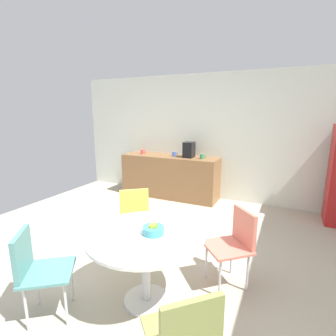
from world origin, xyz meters
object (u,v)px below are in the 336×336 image
(chair_olive, at_px, (186,335))
(mug_red, at_px, (143,152))
(mug_white, at_px, (202,156))
(mug_green, at_px, (174,154))
(chair_yellow, at_px, (135,214))
(chair_coral, at_px, (236,239))
(round_table, at_px, (145,247))
(coffee_maker, at_px, (189,150))
(fruit_bowl, at_px, (153,229))
(chair_teal, at_px, (35,264))

(chair_olive, xyz_separation_m, mug_red, (-2.52, 3.74, 0.43))
(mug_white, distance_m, mug_green, 0.64)
(mug_green, bearing_deg, chair_yellow, -78.42)
(chair_coral, distance_m, mug_white, 2.67)
(mug_white, bearing_deg, chair_olive, -73.32)
(chair_yellow, bearing_deg, chair_olive, -48.62)
(round_table, xyz_separation_m, chair_olive, (0.68, -0.69, -0.07))
(round_table, distance_m, chair_yellow, 0.97)
(round_table, distance_m, mug_white, 3.07)
(chair_yellow, distance_m, coffee_maker, 2.36)
(mug_red, distance_m, coffee_maker, 1.11)
(chair_coral, height_order, mug_green, mug_green)
(chair_yellow, relative_size, mug_green, 6.43)
(chair_yellow, bearing_deg, fruit_bowl, -47.38)
(chair_teal, relative_size, mug_white, 6.43)
(mug_red, relative_size, coffee_maker, 0.40)
(fruit_bowl, bearing_deg, round_table, -156.16)
(chair_teal, bearing_deg, chair_olive, -4.45)
(round_table, xyz_separation_m, chair_teal, (-0.78, -0.58, -0.07))
(chair_coral, bearing_deg, round_table, -137.69)
(coffee_maker, bearing_deg, mug_green, 179.51)
(chair_yellow, height_order, chair_teal, same)
(fruit_bowl, xyz_separation_m, mug_green, (-1.14, 3.02, 0.18))
(chair_olive, xyz_separation_m, chair_teal, (-1.46, 0.11, 0.00))
(chair_coral, relative_size, mug_green, 6.43)
(chair_olive, distance_m, chair_coral, 1.34)
(round_table, bearing_deg, chair_olive, -45.49)
(chair_olive, distance_m, chair_yellow, 1.93)
(chair_coral, distance_m, chair_yellow, 1.32)
(chair_yellow, height_order, coffee_maker, coffee_maker)
(mug_white, xyz_separation_m, coffee_maker, (-0.30, 0.03, 0.11))
(mug_white, relative_size, coffee_maker, 0.40)
(chair_coral, relative_size, mug_white, 6.43)
(chair_olive, relative_size, coffee_maker, 2.59)
(round_table, distance_m, coffee_maker, 3.17)
(mug_red, bearing_deg, chair_yellow, -61.54)
(chair_yellow, distance_m, mug_red, 2.64)
(chair_coral, bearing_deg, mug_white, 115.88)
(chair_yellow, height_order, mug_white, mug_white)
(mug_green, bearing_deg, round_table, -70.70)
(chair_teal, relative_size, mug_green, 6.43)
(round_table, bearing_deg, mug_green, 109.30)
(chair_coral, height_order, fruit_bowl, chair_coral)
(chair_teal, height_order, mug_white, mug_white)
(chair_coral, relative_size, chair_yellow, 1.00)
(coffee_maker, bearing_deg, chair_olive, -69.32)
(round_table, height_order, fruit_bowl, fruit_bowl)
(chair_yellow, bearing_deg, round_table, -51.75)
(round_table, distance_m, chair_teal, 0.97)
(chair_teal, xyz_separation_m, fruit_bowl, (0.85, 0.61, 0.24))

